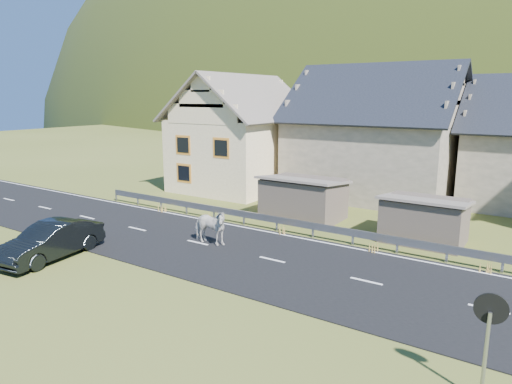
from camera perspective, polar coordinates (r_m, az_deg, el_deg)
The scene contains 12 objects.
ground at distance 18.90m, azimuth 2.04°, elevation -8.57°, with size 160.00×160.00×0.00m, color #424A16.
road at distance 18.89m, azimuth 2.04°, elevation -8.51°, with size 60.00×7.00×0.04m, color black.
lane_markings at distance 18.88m, azimuth 2.04°, elevation -8.44°, with size 60.00×6.60×0.01m, color silver.
guardrail at distance 21.79m, azimuth 7.13°, elevation -4.29°, with size 28.10×0.09×0.75m.
shed_left at distance 24.97m, azimuth 5.95°, elevation -0.89°, with size 4.30×3.30×2.40m, color brown.
shed_right at distance 22.35m, azimuth 20.27°, elevation -3.37°, with size 3.80×2.90×2.20m, color brown.
house_cream at distance 33.31m, azimuth -1.82°, elevation 8.05°, with size 7.80×9.80×8.30m.
house_stone_a at distance 31.86m, azimuth 14.91°, elevation 7.98°, with size 10.80×9.80×8.90m.
conifer_patch at distance 140.63m, azimuth 6.50°, elevation 11.62°, with size 76.00×50.00×28.00m, color black.
horse at distance 20.63m, azimuth -5.86°, elevation -4.31°, with size 1.96×0.89×1.66m, color beige.
car at distance 20.76m, azimuth -24.25°, elevation -5.58°, with size 1.58×4.54×1.49m, color black.
traffic_mirror at distance 11.33m, azimuth 27.15°, elevation -14.36°, with size 0.70×0.22×2.52m.
Camera 1 is at (9.22, -15.11, 6.62)m, focal length 32.00 mm.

